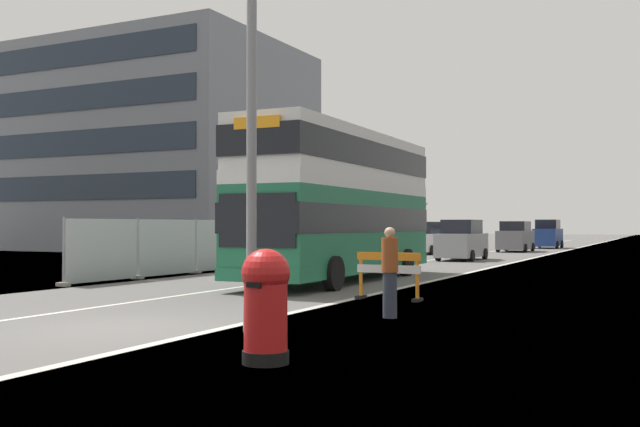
# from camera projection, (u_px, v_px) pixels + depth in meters

# --- Properties ---
(ground) EXTENTS (140.00, 280.00, 0.10)m
(ground) POSITION_uv_depth(u_px,v_px,m) (146.00, 331.00, 13.21)
(ground) COLOR #565451
(double_decker_bus) EXTENTS (3.06, 11.56, 4.99)m
(double_decker_bus) POSITION_uv_depth(u_px,v_px,m) (341.00, 202.00, 24.62)
(double_decker_bus) COLOR #1E6B47
(double_decker_bus) RESTS_ON ground
(lamppost_foreground) EXTENTS (0.29, 0.70, 8.38)m
(lamppost_foreground) POSITION_uv_depth(u_px,v_px,m) (252.00, 108.00, 12.89)
(lamppost_foreground) COLOR gray
(lamppost_foreground) RESTS_ON ground
(red_pillar_postbox) EXTENTS (0.67, 0.67, 1.56)m
(red_pillar_postbox) POSITION_uv_depth(u_px,v_px,m) (266.00, 301.00, 9.91)
(red_pillar_postbox) COLOR black
(red_pillar_postbox) RESTS_ON ground
(roadworks_barrier) EXTENTS (1.71, 0.51, 1.20)m
(roadworks_barrier) POSITION_uv_depth(u_px,v_px,m) (388.00, 270.00, 18.29)
(roadworks_barrier) COLOR orange
(roadworks_barrier) RESTS_ON ground
(construction_site_fence) EXTENTS (0.44, 27.40, 2.14)m
(construction_site_fence) POSITION_uv_depth(u_px,v_px,m) (281.00, 243.00, 34.50)
(construction_site_fence) COLOR #A8AAAD
(construction_site_fence) RESTS_ON ground
(car_oncoming_near) EXTENTS (1.98, 4.47, 2.16)m
(car_oncoming_near) POSITION_uv_depth(u_px,v_px,m) (462.00, 241.00, 39.04)
(car_oncoming_near) COLOR gray
(car_oncoming_near) RESTS_ON ground
(car_receding_mid) EXTENTS (2.07, 4.55, 2.08)m
(car_receding_mid) POSITION_uv_depth(u_px,v_px,m) (424.00, 239.00, 47.50)
(car_receding_mid) COLOR silver
(car_receding_mid) RESTS_ON ground
(car_receding_far) EXTENTS (2.05, 4.48, 2.14)m
(car_receding_far) POSITION_uv_depth(u_px,v_px,m) (515.00, 237.00, 51.29)
(car_receding_far) COLOR slate
(car_receding_far) RESTS_ON ground
(car_far_side) EXTENTS (1.98, 4.22, 2.31)m
(car_far_side) POSITION_uv_depth(u_px,v_px,m) (548.00, 235.00, 58.93)
(car_far_side) COLOR navy
(car_far_side) RESTS_ON ground
(bare_tree_far_verge_near) EXTENTS (2.04, 2.10, 4.44)m
(bare_tree_far_verge_near) POSITION_uv_depth(u_px,v_px,m) (390.00, 220.00, 60.05)
(bare_tree_far_verge_near) COLOR #4C3D2D
(bare_tree_far_verge_near) RESTS_ON ground
(bare_tree_far_verge_mid) EXTENTS (2.48, 3.11, 4.88)m
(bare_tree_far_verge_mid) POSITION_uv_depth(u_px,v_px,m) (285.00, 222.00, 50.19)
(bare_tree_far_verge_mid) COLOR #4C3D2D
(bare_tree_far_verge_mid) RESTS_ON ground
(bare_tree_far_verge_far) EXTENTS (2.56, 3.04, 4.38)m
(bare_tree_far_verge_far) POSITION_uv_depth(u_px,v_px,m) (416.00, 223.00, 68.28)
(bare_tree_far_verge_far) COLOR #4C3D2D
(bare_tree_far_verge_far) RESTS_ON ground
(pedestrian_at_kerb) EXTENTS (0.34, 0.34, 1.84)m
(pedestrian_at_kerb) POSITION_uv_depth(u_px,v_px,m) (390.00, 272.00, 14.76)
(pedestrian_at_kerb) COLOR #2D3342
(pedestrian_at_kerb) RESTS_ON ground
(backdrop_office_block) EXTENTS (31.43, 15.87, 15.37)m
(backdrop_office_block) POSITION_uv_depth(u_px,v_px,m) (105.00, 154.00, 59.19)
(backdrop_office_block) COLOR gray
(backdrop_office_block) RESTS_ON ground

